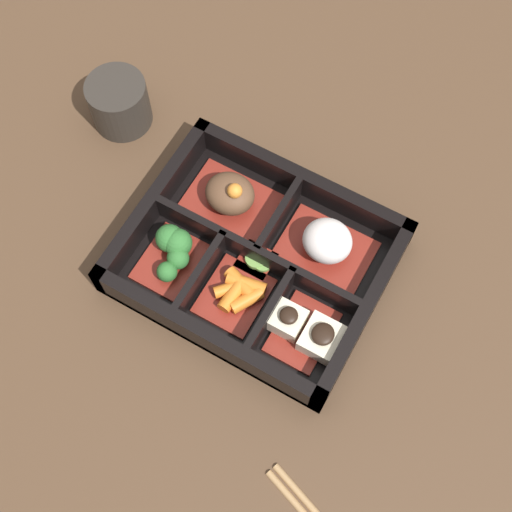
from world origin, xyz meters
name	(u,v)px	position (x,y,z in m)	size (l,w,h in m)	color
ground_plane	(256,265)	(0.00, 0.00, 0.00)	(3.00, 3.00, 0.00)	#4C3523
bento_base	(256,263)	(0.00, 0.00, 0.01)	(0.27, 0.22, 0.01)	black
bento_rim	(255,258)	(0.00, 0.00, 0.02)	(0.27, 0.22, 0.05)	black
bowl_stew	(230,196)	(-0.06, 0.05, 0.03)	(0.10, 0.07, 0.05)	maroon
bowl_rice	(327,243)	(0.06, 0.05, 0.03)	(0.10, 0.07, 0.05)	maroon
bowl_greens	(173,251)	(-0.08, -0.04, 0.03)	(0.06, 0.08, 0.04)	maroon
bowl_carrots	(238,293)	(0.00, -0.04, 0.02)	(0.06, 0.08, 0.02)	maroon
bowl_tofu	(307,331)	(0.09, -0.05, 0.02)	(0.07, 0.08, 0.04)	maroon
bowl_pickles	(259,260)	(0.00, 0.00, 0.02)	(0.04, 0.04, 0.01)	maroon
tea_cup	(119,102)	(-0.23, 0.09, 0.03)	(0.07, 0.07, 0.06)	#2D2823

